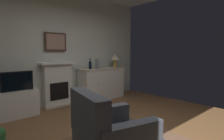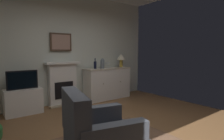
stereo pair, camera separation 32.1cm
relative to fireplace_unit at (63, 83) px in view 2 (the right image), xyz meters
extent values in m
cube|color=brown|center=(0.18, -2.23, -0.60)|extent=(5.20, 4.78, 0.10)
cube|color=silver|center=(0.18, 0.13, 0.89)|extent=(5.20, 0.06, 2.88)
cube|color=white|center=(0.00, 0.01, -0.02)|extent=(0.70, 0.18, 1.05)
cube|color=tan|center=(0.00, -0.09, -0.53)|extent=(0.77, 0.20, 0.03)
cube|color=black|center=(0.00, -0.09, -0.16)|extent=(0.48, 0.02, 0.42)
cube|color=white|center=(0.00, -0.02, 0.53)|extent=(0.87, 0.27, 0.05)
cube|color=#473323|center=(0.00, 0.05, 1.05)|extent=(0.55, 0.03, 0.45)
cube|color=#9E7A6B|center=(0.00, 0.03, 1.05)|extent=(0.47, 0.01, 0.37)
cube|color=white|center=(1.28, -0.18, -0.12)|extent=(1.36, 0.45, 0.86)
cube|color=beige|center=(1.28, -0.18, 0.33)|extent=(1.39, 0.48, 0.03)
sphere|color=brown|center=(0.98, -0.41, -0.06)|extent=(0.02, 0.02, 0.02)
sphere|color=brown|center=(1.58, -0.41, -0.06)|extent=(0.02, 0.02, 0.02)
cylinder|color=#B79338|center=(1.79, -0.18, 0.45)|extent=(0.10, 0.10, 0.22)
cone|color=#EFE5C6|center=(1.79, -0.18, 0.65)|extent=(0.26, 0.26, 0.18)
cylinder|color=black|center=(0.87, -0.17, 0.44)|extent=(0.08, 0.08, 0.20)
cylinder|color=black|center=(0.87, -0.17, 0.59)|extent=(0.03, 0.03, 0.09)
cylinder|color=silver|center=(1.21, -0.23, 0.35)|extent=(0.06, 0.06, 0.00)
cylinder|color=silver|center=(1.21, -0.23, 0.39)|extent=(0.01, 0.01, 0.09)
cone|color=silver|center=(1.21, -0.23, 0.47)|extent=(0.07, 0.07, 0.07)
cylinder|color=silver|center=(1.32, -0.18, 0.35)|extent=(0.06, 0.06, 0.00)
cylinder|color=silver|center=(1.32, -0.18, 0.39)|extent=(0.01, 0.01, 0.09)
cone|color=silver|center=(1.32, -0.18, 0.47)|extent=(0.07, 0.07, 0.07)
cylinder|color=slate|center=(1.07, -0.23, 0.46)|extent=(0.11, 0.11, 0.24)
sphere|color=slate|center=(1.07, -0.23, 0.58)|extent=(0.08, 0.08, 0.08)
cube|color=white|center=(-0.97, -0.16, -0.27)|extent=(0.75, 0.42, 0.55)
cube|color=black|center=(-0.97, -0.18, 0.20)|extent=(0.62, 0.06, 0.40)
cube|color=black|center=(-0.97, -0.22, 0.20)|extent=(0.57, 0.01, 0.35)
cube|color=#474C56|center=(-0.96, -2.71, 0.12)|extent=(0.34, 0.78, 0.50)
cube|color=#474C56|center=(-0.72, -3.10, -0.02)|extent=(0.73, 0.31, 0.22)
cube|color=#474C56|center=(-0.57, -2.47, -0.02)|extent=(0.73, 0.31, 0.22)
camera|label=1|loc=(-2.05, -4.27, 0.80)|focal=29.59mm
camera|label=2|loc=(-1.80, -4.48, 0.80)|focal=29.59mm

